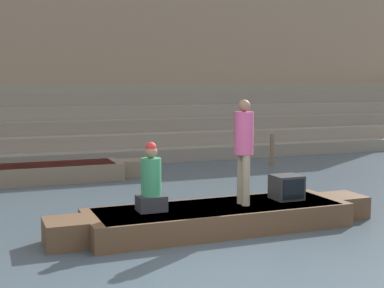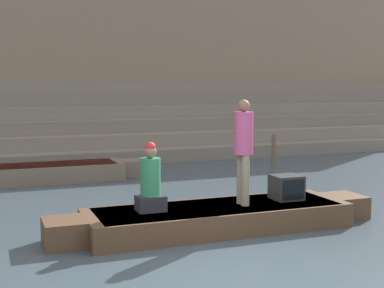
{
  "view_description": "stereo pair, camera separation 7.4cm",
  "coord_description": "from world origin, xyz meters",
  "views": [
    {
      "loc": [
        -2.94,
        -5.96,
        2.36
      ],
      "look_at": [
        0.61,
        3.07,
        1.29
      ],
      "focal_mm": 50.0,
      "sensor_mm": 36.0,
      "label": 1
    },
    {
      "loc": [
        -2.87,
        -5.98,
        2.36
      ],
      "look_at": [
        0.61,
        3.07,
        1.29
      ],
      "focal_mm": 50.0,
      "sensor_mm": 36.0,
      "label": 2
    }
  ],
  "objects": [
    {
      "name": "moored_boat_shore",
      "position": [
        -2.01,
        7.42,
        0.23
      ],
      "size": [
        5.91,
        1.2,
        0.43
      ],
      "rotation": [
        0.0,
        0.0,
        -0.07
      ],
      "color": "#756651",
      "rests_on": "ground"
    },
    {
      "name": "back_wall",
      "position": [
        0.0,
        14.24,
        4.62
      ],
      "size": [
        34.2,
        1.28,
        9.3
      ],
      "color": "#937A60",
      "rests_on": "ground"
    },
    {
      "name": "mooring_post",
      "position": [
        5.02,
        7.79,
        0.46
      ],
      "size": [
        0.13,
        0.13,
        0.92
      ],
      "primitive_type": "cylinder",
      "color": "brown",
      "rests_on": "ground"
    },
    {
      "name": "person_rowing",
      "position": [
        -0.52,
        1.95,
        0.84
      ],
      "size": [
        0.44,
        0.35,
        1.09
      ],
      "rotation": [
        0.0,
        0.0,
        0.1
      ],
      "color": "#28282D",
      "rests_on": "rowboat_main"
    },
    {
      "name": "ghat_steps",
      "position": [
        0.0,
        12.06,
        0.89
      ],
      "size": [
        36.0,
        4.37,
        2.47
      ],
      "color": "gray",
      "rests_on": "ground"
    },
    {
      "name": "ground_plane",
      "position": [
        0.0,
        0.0,
        0.0
      ],
      "size": [
        120.0,
        120.0,
        0.0
      ],
      "primitive_type": "plane",
      "color": "#3D4C56"
    },
    {
      "name": "rowboat_main",
      "position": [
        0.61,
        1.87,
        0.21
      ],
      "size": [
        5.58,
        1.45,
        0.39
      ],
      "rotation": [
        0.0,
        0.0,
        -0.03
      ],
      "color": "brown",
      "rests_on": "ground"
    },
    {
      "name": "person_standing",
      "position": [
        1.04,
        1.83,
        1.4
      ],
      "size": [
        0.32,
        0.32,
        1.74
      ],
      "rotation": [
        0.0,
        0.0,
        -0.1
      ],
      "color": "gray",
      "rests_on": "rowboat_main"
    },
    {
      "name": "tv_set",
      "position": [
        1.93,
        1.93,
        0.6
      ],
      "size": [
        0.49,
        0.46,
        0.42
      ],
      "rotation": [
        0.0,
        0.0,
        -0.14
      ],
      "color": "#2D2D2D",
      "rests_on": "rowboat_main"
    }
  ]
}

